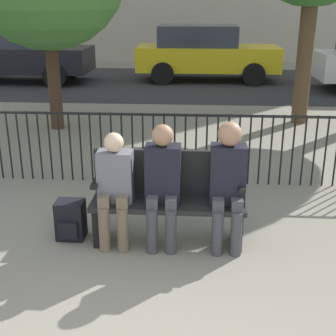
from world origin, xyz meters
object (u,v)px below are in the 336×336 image
at_px(parked_car_0, 205,52).
at_px(parked_car_1, 15,53).
at_px(park_bench, 169,195).
at_px(backpack, 71,220).
at_px(seated_person_2, 228,179).
at_px(seated_person_1, 163,180).
at_px(seated_person_0, 115,184).

xyz_separation_m(parked_car_0, parked_car_1, (-5.57, -0.66, 0.00)).
height_order(park_bench, parked_car_1, parked_car_1).
relative_size(backpack, parked_car_0, 0.10).
bearing_deg(seated_person_2, park_bench, 167.96).
bearing_deg(seated_person_2, backpack, 177.65).
bearing_deg(backpack, parked_car_1, 113.47).
height_order(seated_person_2, parked_car_0, parked_car_0).
xyz_separation_m(seated_person_1, seated_person_2, (0.63, 0.00, 0.03)).
bearing_deg(seated_person_2, parked_car_1, 120.83).
distance_m(seated_person_1, parked_car_1, 10.81).
bearing_deg(parked_car_1, seated_person_1, -62.02).
height_order(parked_car_0, parked_car_1, same).
xyz_separation_m(seated_person_1, parked_car_0, (0.50, 10.21, 0.15)).
distance_m(seated_person_0, parked_car_0, 10.26).
relative_size(seated_person_0, seated_person_2, 0.90).
height_order(park_bench, parked_car_0, parked_car_0).
relative_size(park_bench, seated_person_0, 1.33).
height_order(seated_person_1, parked_car_0, parked_car_0).
height_order(seated_person_0, parked_car_0, parked_car_0).
distance_m(seated_person_2, parked_car_1, 11.12).
bearing_deg(seated_person_0, backpack, 171.65).
bearing_deg(seated_person_1, park_bench, 68.75).
bearing_deg(seated_person_0, park_bench, 14.13).
bearing_deg(backpack, parked_car_0, 81.85).
relative_size(seated_person_0, parked_car_1, 0.27).
relative_size(seated_person_0, backpack, 2.82).
xyz_separation_m(backpack, parked_car_1, (-4.12, 9.48, 0.64)).
height_order(park_bench, seated_person_0, seated_person_0).
xyz_separation_m(backpack, parked_car_0, (1.45, 10.14, 0.64)).
distance_m(seated_person_1, parked_car_0, 10.22).
distance_m(parked_car_0, parked_car_1, 5.61).
height_order(seated_person_0, seated_person_1, seated_person_1).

